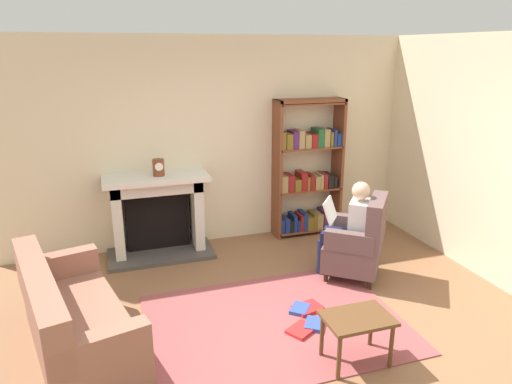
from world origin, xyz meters
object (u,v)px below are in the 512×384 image
at_px(fireplace, 158,211).
at_px(seated_reader, 350,225).
at_px(bookshelf, 308,172).
at_px(mantel_clock, 158,167).
at_px(sofa_floral, 72,323).
at_px(side_table, 357,324).
at_px(armchair_reading, 359,243).

distance_m(fireplace, seated_reader, 2.39).
height_order(bookshelf, seated_reader, bookshelf).
distance_m(mantel_clock, sofa_floral, 2.23).
bearing_deg(sofa_floral, mantel_clock, -42.27).
relative_size(seated_reader, sofa_floral, 0.63).
height_order(bookshelf, sofa_floral, bookshelf).
relative_size(mantel_clock, sofa_floral, 0.11).
bearing_deg(side_table, mantel_clock, 115.60).
xyz_separation_m(mantel_clock, side_table, (1.26, -2.63, -0.79)).
bearing_deg(armchair_reading, fireplace, -85.11).
bearing_deg(fireplace, bookshelf, 1.02).
height_order(mantel_clock, bookshelf, bookshelf).
bearing_deg(side_table, armchair_reading, 59.66).
xyz_separation_m(armchair_reading, sofa_floral, (-3.03, -0.53, -0.10)).
relative_size(bookshelf, side_table, 3.38).
relative_size(mantel_clock, side_table, 0.36).
bearing_deg(armchair_reading, seated_reader, -90.00).
height_order(fireplace, seated_reader, seated_reader).
bearing_deg(fireplace, seated_reader, -33.35).
height_order(bookshelf, side_table, bookshelf).
xyz_separation_m(armchair_reading, side_table, (-0.79, -1.35, -0.06)).
height_order(bookshelf, armchair_reading, bookshelf).
bearing_deg(fireplace, side_table, -64.57).
xyz_separation_m(mantel_clock, bookshelf, (2.04, 0.14, -0.26)).
height_order(fireplace, side_table, fireplace).
bearing_deg(bookshelf, seated_reader, -93.27).
bearing_deg(fireplace, sofa_floral, -116.08).
distance_m(seated_reader, sofa_floral, 3.01).
xyz_separation_m(bookshelf, side_table, (-0.77, -2.77, -0.53)).
relative_size(mantel_clock, armchair_reading, 0.21).
relative_size(fireplace, mantel_clock, 6.40).
relative_size(fireplace, seated_reader, 1.14).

